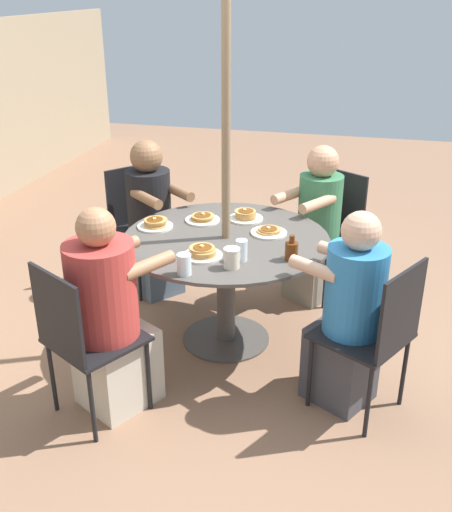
# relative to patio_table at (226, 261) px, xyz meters

# --- Properties ---
(ground_plane) EXTENTS (12.00, 12.00, 0.00)m
(ground_plane) POSITION_rel_patio_table_xyz_m (0.00, 0.00, -0.57)
(ground_plane) COLOR #8C664C
(patio_table) EXTENTS (1.26, 1.26, 0.73)m
(patio_table) POSITION_rel_patio_table_xyz_m (0.00, 0.00, 0.00)
(patio_table) COLOR #4C4742
(patio_table) RESTS_ON ground
(umbrella_pole) EXTENTS (0.05, 0.05, 2.30)m
(umbrella_pole) POSITION_rel_patio_table_xyz_m (0.00, 0.00, 0.58)
(umbrella_pole) COLOR #846B4C
(umbrella_pole) RESTS_ON ground
(patio_chair_north) EXTENTS (0.59, 0.59, 0.90)m
(patio_chair_north) POSITION_rel_patio_table_xyz_m (0.90, -0.57, -0.05)
(patio_chair_north) COLOR black
(patio_chair_north) RESTS_ON ground
(diner_north) EXTENTS (0.55, 0.50, 1.13)m
(diner_north) POSITION_rel_patio_table_xyz_m (0.75, -0.48, -0.03)
(diner_north) COLOR gray
(diner_north) RESTS_ON ground
(patio_chair_east) EXTENTS (0.60, 0.60, 0.90)m
(patio_chair_east) POSITION_rel_patio_table_xyz_m (0.66, 0.83, -0.05)
(patio_chair_east) COLOR black
(patio_chair_east) RESTS_ON ground
(diner_east) EXTENTS (0.54, 0.56, 1.15)m
(diner_east) POSITION_rel_patio_table_xyz_m (0.56, 0.70, -0.03)
(diner_east) COLOR slate
(diner_east) RESTS_ON ground
(patio_chair_south) EXTENTS (0.58, 0.58, 0.90)m
(patio_chair_south) POSITION_rel_patio_table_xyz_m (-0.93, 0.52, -0.05)
(patio_chair_south) COLOR black
(patio_chair_south) RESTS_ON ground
(diner_south) EXTENTS (0.59, 0.54, 1.15)m
(diner_south) POSITION_rel_patio_table_xyz_m (-0.77, 0.44, -0.04)
(diner_south) COLOR beige
(diner_south) RESTS_ON ground
(patio_chair_west) EXTENTS (0.58, 0.58, 0.90)m
(patio_chair_west) POSITION_rel_patio_table_xyz_m (-0.52, -0.93, -0.05)
(patio_chair_west) COLOR black
(patio_chair_west) RESTS_ON ground
(diner_west) EXTENTS (0.48, 0.53, 1.12)m
(diner_west) POSITION_rel_patio_table_xyz_m (-0.44, -0.78, -0.05)
(diner_west) COLOR #3D3D42
(diner_west) RESTS_ON ground
(pancake_plate_a) EXTENTS (0.22, 0.22, 0.05)m
(pancake_plate_a) POSITION_rel_patio_table_xyz_m (0.23, 0.21, 0.18)
(pancake_plate_a) COLOR silver
(pancake_plate_a) RESTS_ON patio_table
(pancake_plate_b) EXTENTS (0.22, 0.22, 0.04)m
(pancake_plate_b) POSITION_rel_patio_table_xyz_m (0.12, -0.24, 0.17)
(pancake_plate_b) COLOR silver
(pancake_plate_b) RESTS_ON patio_table
(pancake_plate_c) EXTENTS (0.22, 0.22, 0.06)m
(pancake_plate_c) POSITION_rel_patio_table_xyz_m (0.05, 0.47, 0.18)
(pancake_plate_c) COLOR silver
(pancake_plate_c) RESTS_ON patio_table
(pancake_plate_d) EXTENTS (0.22, 0.22, 0.07)m
(pancake_plate_d) POSITION_rel_patio_table_xyz_m (-0.31, 0.06, 0.18)
(pancake_plate_d) COLOR silver
(pancake_plate_d) RESTS_ON patio_table
(pancake_plate_e) EXTENTS (0.22, 0.22, 0.07)m
(pancake_plate_e) POSITION_rel_patio_table_xyz_m (0.32, -0.05, 0.18)
(pancake_plate_e) COLOR silver
(pancake_plate_e) RESTS_ON patio_table
(syrup_bottle) EXTENTS (0.09, 0.07, 0.15)m
(syrup_bottle) POSITION_rel_patio_table_xyz_m (-0.23, -0.43, 0.22)
(syrup_bottle) COLOR #602D0F
(syrup_bottle) RESTS_ON patio_table
(coffee_cup) EXTENTS (0.09, 0.09, 0.11)m
(coffee_cup) POSITION_rel_patio_table_xyz_m (-0.41, -0.13, 0.22)
(coffee_cup) COLOR beige
(coffee_cup) RESTS_ON patio_table
(drinking_glass_a) EXTENTS (0.08, 0.08, 0.12)m
(drinking_glass_a) POSITION_rel_patio_table_xyz_m (-0.55, 0.09, 0.22)
(drinking_glass_a) COLOR silver
(drinking_glass_a) RESTS_ON patio_table
(drinking_glass_b) EXTENTS (0.07, 0.07, 0.12)m
(drinking_glass_b) POSITION_rel_patio_table_xyz_m (-0.30, -0.16, 0.22)
(drinking_glass_b) COLOR silver
(drinking_glass_b) RESTS_ON patio_table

